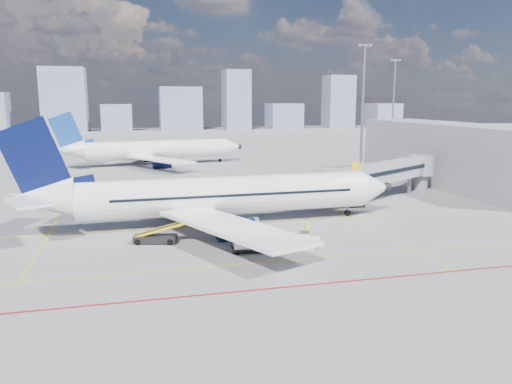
# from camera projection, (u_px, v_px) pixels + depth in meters

# --- Properties ---
(ground) EXTENTS (420.00, 420.00, 0.00)m
(ground) POSITION_uv_depth(u_px,v_px,m) (253.00, 243.00, 48.82)
(ground) COLOR gray
(ground) RESTS_ON ground
(apron_markings) EXTENTS (90.00, 35.12, 0.01)m
(apron_markings) POSITION_uv_depth(u_px,v_px,m) (257.00, 255.00, 44.95)
(apron_markings) COLOR yellow
(apron_markings) RESTS_ON ground
(jet_bridge) EXTENTS (23.55, 15.78, 6.30)m
(jet_bridge) POSITION_uv_depth(u_px,v_px,m) (387.00, 173.00, 69.90)
(jet_bridge) COLOR #94979C
(jet_bridge) RESTS_ON ground
(terminal_block) EXTENTS (10.00, 42.00, 10.00)m
(terminal_block) POSITION_uv_depth(u_px,v_px,m) (450.00, 154.00, 82.28)
(terminal_block) COLOR #94979C
(terminal_block) RESTS_ON ground
(floodlight_mast_ne) EXTENTS (3.20, 0.61, 25.45)m
(floodlight_mast_ne) POSITION_uv_depth(u_px,v_px,m) (363.00, 101.00, 107.90)
(floodlight_mast_ne) COLOR slate
(floodlight_mast_ne) RESTS_ON ground
(floodlight_mast_far) EXTENTS (3.20, 0.61, 25.45)m
(floodlight_mast_far) POSITION_uv_depth(u_px,v_px,m) (393.00, 101.00, 147.75)
(floodlight_mast_far) COLOR slate
(floodlight_mast_far) RESTS_ON ground
(distant_skyline) EXTENTS (256.49, 15.97, 27.69)m
(distant_skyline) POSITION_uv_depth(u_px,v_px,m) (137.00, 107.00, 226.21)
(distant_skyline) COLOR slate
(distant_skyline) RESTS_ON ground
(main_aircraft) EXTENTS (43.80, 38.17, 12.76)m
(main_aircraft) POSITION_uv_depth(u_px,v_px,m) (212.00, 196.00, 55.42)
(main_aircraft) COLOR white
(main_aircraft) RESTS_ON ground
(second_aircraft) EXTENTS (40.42, 35.14, 11.83)m
(second_aircraft) POSITION_uv_depth(u_px,v_px,m) (151.00, 150.00, 106.48)
(second_aircraft) COLOR white
(second_aircraft) RESTS_ON ground
(baggage_tug) EXTENTS (2.33, 1.81, 1.45)m
(baggage_tug) POSITION_uv_depth(u_px,v_px,m) (307.00, 240.00, 47.46)
(baggage_tug) COLOR white
(baggage_tug) RESTS_ON ground
(cargo_dolly) EXTENTS (4.16, 2.19, 2.19)m
(cargo_dolly) POSITION_uv_depth(u_px,v_px,m) (254.00, 239.00, 45.86)
(cargo_dolly) COLOR black
(cargo_dolly) RESTS_ON ground
(belt_loader) EXTENTS (6.01, 2.74, 2.41)m
(belt_loader) POSITION_uv_depth(u_px,v_px,m) (157.00, 237.00, 48.66)
(belt_loader) COLOR black
(belt_loader) RESTS_ON ground
(ramp_worker) EXTENTS (0.74, 0.87, 2.01)m
(ramp_worker) POSITION_uv_depth(u_px,v_px,m) (307.00, 231.00, 49.26)
(ramp_worker) COLOR #FFF31A
(ramp_worker) RESTS_ON ground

